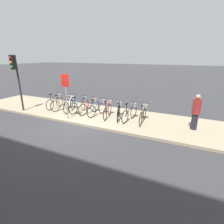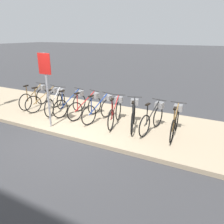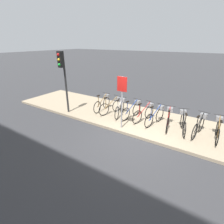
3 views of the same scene
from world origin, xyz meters
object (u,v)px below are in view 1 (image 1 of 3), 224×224
parked_bicycle_5 (98,107)px  parked_bicycle_6 (108,109)px  parked_bicycle_3 (80,105)px  parked_bicycle_7 (119,110)px  pedestrian (196,112)px  parked_bicycle_8 (130,112)px  traffic_light (15,72)px  sign_post (66,89)px  parked_bicycle_4 (90,106)px  parked_bicycle_9 (143,114)px  parked_bicycle_2 (70,104)px  parked_bicycle_1 (63,103)px  parked_bicycle_0 (56,101)px

parked_bicycle_5 → parked_bicycle_6: 0.58m
parked_bicycle_3 → parked_bicycle_7: same height
parked_bicycle_6 → pedestrian: (4.15, 0.12, 0.39)m
parked_bicycle_8 → traffic_light: bearing=-168.6°
sign_post → parked_bicycle_4: bearing=66.6°
parked_bicycle_8 → parked_bicycle_5: bearing=-179.7°
parked_bicycle_5 → parked_bicycle_9: bearing=-0.0°
parked_bicycle_2 → parked_bicycle_1: bearing=177.0°
parked_bicycle_3 → traffic_light: bearing=-157.5°
parked_bicycle_2 → parked_bicycle_6: (2.46, -0.01, 0.00)m
traffic_light → parked_bicycle_8: bearing=11.4°
parked_bicycle_7 → traffic_light: traffic_light is taller
parked_bicycle_1 → parked_bicycle_2: same height
parked_bicycle_9 → sign_post: 3.95m
parked_bicycle_0 → parked_bicycle_4: 2.48m
parked_bicycle_0 → parked_bicycle_3: bearing=-0.8°
parked_bicycle_7 → parked_bicycle_9: size_ratio=0.96×
parked_bicycle_6 → parked_bicycle_9: 1.89m
parked_bicycle_9 → sign_post: bearing=-161.6°
parked_bicycle_0 → parked_bicycle_5: 3.05m
parked_bicycle_1 → traffic_light: (-2.07, -1.27, 1.83)m
parked_bicycle_2 → pedestrian: (6.61, 0.12, 0.39)m
parked_bicycle_4 → traffic_light: traffic_light is taller
parked_bicycle_8 → pedestrian: 2.94m
sign_post → parked_bicycle_3: bearing=94.7°
parked_bicycle_2 → parked_bicycle_4: bearing=3.9°
parked_bicycle_3 → parked_bicycle_4: size_ratio=1.02×
parked_bicycle_0 → parked_bicycle_7: size_ratio=1.04×
parked_bicycle_1 → traffic_light: bearing=-148.6°
parked_bicycle_0 → parked_bicycle_4: size_ratio=1.03×
parked_bicycle_1 → parked_bicycle_8: (4.21, 0.00, 0.00)m
parked_bicycle_1 → parked_bicycle_4: bearing=2.0°
parked_bicycle_6 → sign_post: bearing=-145.4°
parked_bicycle_9 → traffic_light: size_ratio=0.50×
pedestrian → traffic_light: 9.40m
parked_bicycle_6 → parked_bicycle_9: size_ratio=0.99×
parked_bicycle_3 → parked_bicycle_6: same height
parked_bicycle_0 → parked_bicycle_9: (5.53, -0.11, 0.00)m
parked_bicycle_6 → parked_bicycle_1: bearing=179.4°
parked_bicycle_5 → parked_bicycle_4: bearing=172.9°
parked_bicycle_4 → parked_bicycle_6: 1.16m
parked_bicycle_4 → parked_bicycle_9: same height
parked_bicycle_6 → parked_bicycle_7: bearing=0.2°
pedestrian → sign_post: size_ratio=0.69×
parked_bicycle_3 → parked_bicycle_5: 1.23m
parked_bicycle_0 → parked_bicycle_1: same height
parked_bicycle_6 → parked_bicycle_8: same height
parked_bicycle_5 → parked_bicycle_7: (1.20, -0.02, 0.00)m
parked_bicycle_1 → parked_bicycle_9: bearing=-0.1°
parked_bicycle_3 → parked_bicycle_6: (1.81, -0.10, 0.00)m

